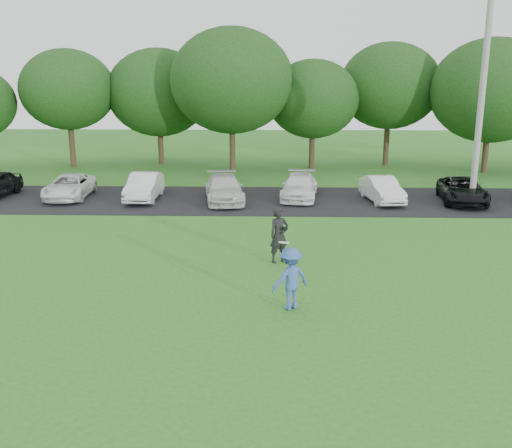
# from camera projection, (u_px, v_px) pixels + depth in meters

# --- Properties ---
(ground) EXTENTS (100.00, 100.00, 0.00)m
(ground) POSITION_uv_depth(u_px,v_px,m) (252.00, 307.00, 14.61)
(ground) COLOR #2B7220
(ground) RESTS_ON ground
(parking_lot) EXTENTS (32.00, 6.50, 0.03)m
(parking_lot) POSITION_uv_depth(u_px,v_px,m) (262.00, 200.00, 27.18)
(parking_lot) COLOR black
(parking_lot) RESTS_ON ground
(utility_pole) EXTENTS (0.28, 0.28, 10.62)m
(utility_pole) POSITION_uv_depth(u_px,v_px,m) (483.00, 87.00, 24.75)
(utility_pole) COLOR #9B9A96
(utility_pole) RESTS_ON ground
(frisbee_player) EXTENTS (1.21, 1.07, 1.82)m
(frisbee_player) POSITION_uv_depth(u_px,v_px,m) (290.00, 278.00, 14.34)
(frisbee_player) COLOR #3C5DAB
(frisbee_player) RESTS_ON ground
(camera_bystander) EXTENTS (0.78, 0.69, 1.78)m
(camera_bystander) POSITION_uv_depth(u_px,v_px,m) (279.00, 235.00, 17.95)
(camera_bystander) COLOR black
(camera_bystander) RESTS_ON ground
(parked_cars) EXTENTS (27.88, 5.02, 1.24)m
(parked_cars) POSITION_uv_depth(u_px,v_px,m) (260.00, 188.00, 26.99)
(parked_cars) COLOR black
(parked_cars) RESTS_ON parking_lot
(tree_row) EXTENTS (42.39, 9.85, 8.64)m
(tree_row) POSITION_uv_depth(u_px,v_px,m) (290.00, 90.00, 35.35)
(tree_row) COLOR #38281C
(tree_row) RESTS_ON ground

